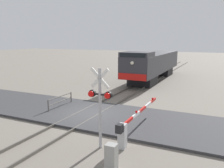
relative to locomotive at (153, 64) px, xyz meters
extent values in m
plane|color=slate|center=(0.00, -15.66, -1.97)|extent=(160.00, 160.00, 0.00)
cube|color=#59544C|center=(-0.72, -15.66, -1.89)|extent=(0.08, 80.00, 0.15)
cube|color=#59544C|center=(0.72, -15.66, -1.89)|extent=(0.08, 80.00, 0.15)
cube|color=#38383A|center=(0.00, -15.66, -1.90)|extent=(36.00, 5.62, 0.15)
cube|color=black|center=(0.00, -3.96, -1.44)|extent=(2.59, 3.20, 1.05)
cube|color=black|center=(0.00, 4.38, -1.44)|extent=(2.59, 3.20, 1.05)
cube|color=#333338|center=(0.00, 0.21, 0.19)|extent=(3.04, 15.16, 2.21)
cube|color=#333338|center=(0.00, -6.03, 1.54)|extent=(2.98, 2.68, 0.49)
cube|color=black|center=(0.00, -7.40, 1.54)|extent=(2.59, 0.06, 0.39)
cube|color=red|center=(0.00, -7.41, -0.57)|extent=(2.89, 0.08, 0.64)
sphere|color=#F2EACC|center=(0.00, -7.42, 0.80)|extent=(0.36, 0.36, 0.36)
cylinder|color=#ADADB2|center=(3.08, -19.75, -0.07)|extent=(0.14, 0.14, 3.80)
cube|color=white|center=(3.08, -19.75, 1.39)|extent=(0.95, 0.04, 0.95)
cube|color=white|center=(3.08, -19.75, 1.39)|extent=(0.95, 0.04, 0.95)
cube|color=black|center=(3.08, -19.75, 0.64)|extent=(1.04, 0.08, 0.08)
sphere|color=red|center=(2.66, -19.85, 0.64)|extent=(0.28, 0.28, 0.28)
sphere|color=red|center=(3.50, -19.85, 0.64)|extent=(0.28, 0.28, 0.28)
cylinder|color=black|center=(2.66, -19.73, 0.64)|extent=(0.34, 0.14, 0.34)
cylinder|color=black|center=(3.50, -19.73, 0.64)|extent=(0.34, 0.14, 0.34)
cube|color=silver|center=(4.04, -19.37, -1.37)|extent=(0.36, 0.36, 1.21)
cube|color=black|center=(4.04, -19.72, -0.86)|extent=(0.28, 0.36, 0.40)
cube|color=red|center=(4.04, -18.62, -0.86)|extent=(0.10, 1.10, 0.14)
cube|color=white|center=(4.04, -17.52, -0.86)|extent=(0.10, 1.10, 0.14)
cube|color=red|center=(4.04, -16.42, -0.86)|extent=(0.10, 1.10, 0.14)
cube|color=white|center=(4.04, -15.32, -0.86)|extent=(0.10, 1.10, 0.14)
cube|color=red|center=(4.04, -14.22, -0.86)|extent=(0.10, 1.10, 0.14)
sphere|color=red|center=(4.04, -17.44, -0.72)|extent=(0.14, 0.14, 0.14)
sphere|color=red|center=(4.04, -14.31, -0.72)|extent=(0.14, 0.14, 0.14)
cube|color=#999993|center=(4.47, -21.47, -1.39)|extent=(0.43, 0.39, 1.16)
cylinder|color=#4C4742|center=(-2.67, -16.61, -1.49)|extent=(0.08, 0.08, 0.95)
cylinder|color=#4C4742|center=(-2.67, -13.88, -1.49)|extent=(0.08, 0.08, 0.95)
cylinder|color=#4C4742|center=(-2.67, -15.25, -1.06)|extent=(0.06, 2.72, 0.06)
cylinder|color=#4C4742|center=(-2.67, -15.25, -1.45)|extent=(0.06, 2.72, 0.06)
camera|label=1|loc=(8.15, -29.18, 3.16)|focal=38.59mm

